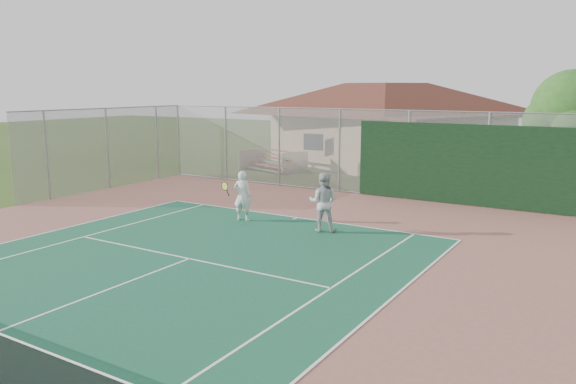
# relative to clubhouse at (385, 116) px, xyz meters

# --- Properties ---
(back_fence) EXTENTS (20.08, 0.11, 3.53)m
(back_fence) POSITION_rel_clubhouse_xyz_m (4.62, -8.71, -1.12)
(back_fence) COLOR gray
(back_fence) RESTS_ON ground
(side_fence_left) EXTENTS (0.08, 9.00, 3.50)m
(side_fence_left) POSITION_rel_clubhouse_xyz_m (-7.49, -13.19, -1.04)
(side_fence_left) COLOR gray
(side_fence_left) RESTS_ON ground
(clubhouse) EXTENTS (15.06, 12.86, 5.50)m
(clubhouse) POSITION_rel_clubhouse_xyz_m (0.00, 0.00, 0.00)
(clubhouse) COLOR tan
(clubhouse) RESTS_ON ground
(bleachers) EXTENTS (3.36, 2.54, 1.07)m
(bleachers) POSITION_rel_clubhouse_xyz_m (-4.28, -4.98, -2.23)
(bleachers) COLOR #AE3828
(bleachers) RESTS_ON ground
(tree) EXTENTS (3.73, 3.54, 5.21)m
(tree) POSITION_rel_clubhouse_xyz_m (9.82, -4.26, 0.63)
(tree) COLOR #392515
(tree) RESTS_ON ground
(player_white_front) EXTENTS (1.00, 0.60, 1.66)m
(player_white_front) POSITION_rel_clubhouse_xyz_m (1.15, -15.11, -1.95)
(player_white_front) COLOR white
(player_white_front) RESTS_ON ground
(player_grey_back) EXTENTS (1.06, 0.93, 1.81)m
(player_grey_back) POSITION_rel_clubhouse_xyz_m (4.10, -14.96, -1.89)
(player_grey_back) COLOR #B4B7BA
(player_grey_back) RESTS_ON ground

